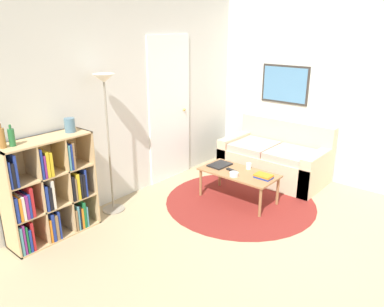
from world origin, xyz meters
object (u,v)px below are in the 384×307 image
at_px(floor_lamp, 106,106).
at_px(laptop, 220,165).
at_px(bottle_middle, 12,137).
at_px(bookshelf, 48,193).
at_px(cup, 249,166).
at_px(bowl, 234,174).
at_px(vase_on_shelf, 70,125).
at_px(coffee_table, 239,175).
at_px(couch, 276,159).
at_px(bottle_left, 2,138).

bearing_deg(floor_lamp, laptop, -29.08).
bearing_deg(bottle_middle, bookshelf, 2.74).
bearing_deg(cup, bookshelf, 153.90).
bearing_deg(floor_lamp, bowl, -44.64).
relative_size(bookshelf, laptop, 3.56).
relative_size(floor_lamp, vase_on_shelf, 11.03).
distance_m(coffee_table, bowl, 0.18).
height_order(couch, coffee_table, couch).
bearing_deg(vase_on_shelf, bottle_middle, -178.87).
bearing_deg(floor_lamp, bookshelf, 178.77).
bearing_deg(laptop, bottle_middle, 163.30).
height_order(floor_lamp, bottle_middle, floor_lamp).
height_order(couch, bottle_middle, bottle_middle).
bearing_deg(bookshelf, bottle_middle, -177.26).
height_order(laptop, cup, cup).
bearing_deg(vase_on_shelf, cup, -30.07).
height_order(bookshelf, bottle_middle, bottle_middle).
height_order(bookshelf, floor_lamp, floor_lamp).
height_order(bookshelf, laptop, bookshelf).
xyz_separation_m(floor_lamp, couch, (2.31, -1.02, -1.05)).
bearing_deg(bowl, cup, -1.31).
relative_size(cup, bottle_left, 0.36).
relative_size(floor_lamp, bowl, 15.04).
relative_size(coffee_table, bottle_middle, 4.78).
relative_size(coffee_table, bottle_left, 4.24).
bearing_deg(bottle_middle, bottle_left, 171.33).
distance_m(laptop, bottle_middle, 2.62).
bearing_deg(floor_lamp, couch, -23.81).
bearing_deg(cup, floor_lamp, 142.73).
bearing_deg(laptop, floor_lamp, 150.92).
xyz_separation_m(bookshelf, bottle_middle, (-0.28, -0.01, 0.69)).
relative_size(bookshelf, bowl, 9.92).
bearing_deg(bottle_left, laptop, -16.43).
bearing_deg(bookshelf, couch, -18.31).
height_order(coffee_table, bowl, bowl).
height_order(coffee_table, bottle_left, bottle_left).
xyz_separation_m(bottle_left, bottle_middle, (0.09, -0.01, -0.01)).
distance_m(floor_lamp, bottle_middle, 1.11).
bearing_deg(cup, bottle_left, 157.20).
distance_m(floor_lamp, bottle_left, 1.20).
bearing_deg(bowl, laptop, 61.84).
relative_size(couch, bottle_left, 6.36).
bearing_deg(bookshelf, cup, -26.10).
distance_m(coffee_table, bottle_left, 2.80).
xyz_separation_m(bottle_left, vase_on_shelf, (0.72, -0.00, -0.02)).
bearing_deg(bookshelf, bottle_left, -179.91).
bearing_deg(bottle_left, bottle_middle, -8.67).
height_order(coffee_table, laptop, laptop).
bearing_deg(bottle_middle, bowl, -26.16).
xyz_separation_m(couch, laptop, (-1.03, 0.31, 0.13)).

